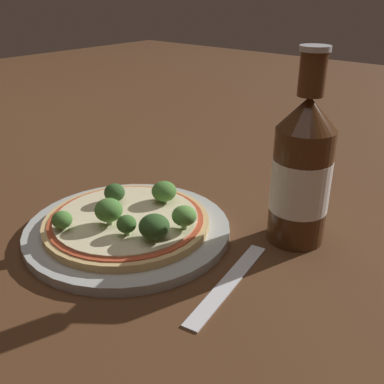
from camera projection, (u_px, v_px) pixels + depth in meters
ground_plane at (141, 227)px, 0.60m from camera, size 3.00×3.00×0.00m
plate at (126, 228)px, 0.58m from camera, size 0.26×0.26×0.01m
pizza at (124, 220)px, 0.57m from camera, size 0.21×0.21×0.01m
broccoli_floret_0 at (115, 193)px, 0.60m from camera, size 0.03×0.03×0.03m
broccoli_floret_1 at (107, 209)px, 0.54m from camera, size 0.03×0.03×0.03m
broccoli_floret_2 at (154, 227)px, 0.51m from camera, size 0.04×0.04×0.03m
broccoli_floret_3 at (127, 224)px, 0.52m from camera, size 0.02×0.02×0.02m
broccoli_floret_4 at (62, 220)px, 0.53m from camera, size 0.02×0.02×0.02m
broccoli_floret_5 at (182, 217)px, 0.53m from camera, size 0.03×0.03×0.03m
broccoli_floret_6 at (164, 191)px, 0.60m from camera, size 0.03×0.03×0.03m
beer_bottle at (302, 172)px, 0.53m from camera, size 0.07×0.07×0.23m
fork at (229, 282)px, 0.48m from camera, size 0.05×0.17×0.00m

